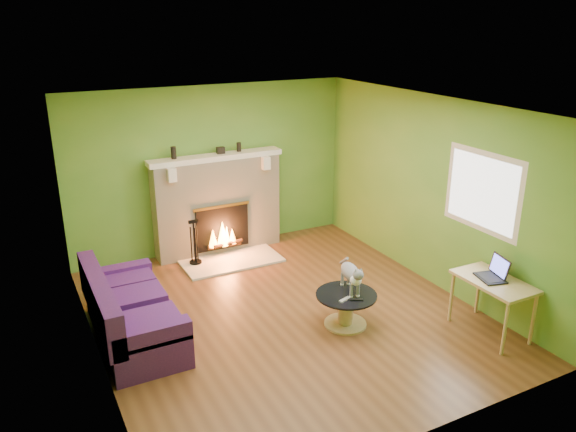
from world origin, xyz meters
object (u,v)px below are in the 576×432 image
coffee_table (346,307)px  cat (350,276)px  desk (494,287)px  sofa (129,314)px

coffee_table → cat: bearing=32.0°
desk → cat: size_ratio=1.40×
desk → cat: cat is taller
coffee_table → cat: cat is taller
cat → sofa: bearing=175.0°
coffee_table → sofa: bearing=159.3°
sofa → desk: bearing=-25.7°
coffee_table → desk: 1.73m
coffee_table → cat: 0.39m
sofa → cat: bearing=-19.1°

